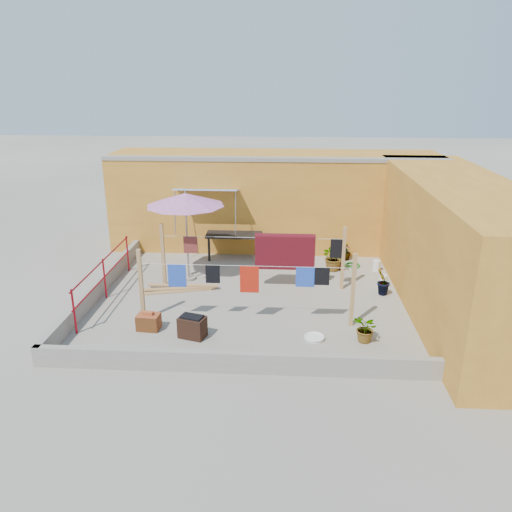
{
  "coord_description": "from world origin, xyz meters",
  "views": [
    {
      "loc": [
        0.9,
        -12.16,
        5.52
      ],
      "look_at": [
        0.14,
        0.3,
        1.09
      ],
      "focal_mm": 35.0,
      "sensor_mm": 36.0,
      "label": 1
    }
  ],
  "objects_px": {
    "brick_stack": "(149,322)",
    "water_jug_b": "(376,266)",
    "water_jug_a": "(383,280)",
    "patio_umbrella": "(185,200)",
    "white_basin": "(314,337)",
    "brazier": "(192,327)",
    "plant_back_a": "(334,257)",
    "outdoor_table": "(234,235)",
    "green_hose": "(352,265)"
  },
  "relations": [
    {
      "from": "brazier",
      "to": "plant_back_a",
      "type": "bearing_deg",
      "value": 51.41
    },
    {
      "from": "water_jug_b",
      "to": "green_hose",
      "type": "distance_m",
      "value": 0.77
    },
    {
      "from": "outdoor_table",
      "to": "water_jug_a",
      "type": "bearing_deg",
      "value": -25.03
    },
    {
      "from": "plant_back_a",
      "to": "outdoor_table",
      "type": "bearing_deg",
      "value": 163.36
    },
    {
      "from": "water_jug_b",
      "to": "patio_umbrella",
      "type": "bearing_deg",
      "value": -169.58
    },
    {
      "from": "water_jug_a",
      "to": "outdoor_table",
      "type": "bearing_deg",
      "value": 154.97
    },
    {
      "from": "brick_stack",
      "to": "green_hose",
      "type": "distance_m",
      "value": 6.94
    },
    {
      "from": "brazier",
      "to": "water_jug_a",
      "type": "relative_size",
      "value": 1.9
    },
    {
      "from": "patio_umbrella",
      "to": "brazier",
      "type": "relative_size",
      "value": 3.98
    },
    {
      "from": "outdoor_table",
      "to": "green_hose",
      "type": "relative_size",
      "value": 3.66
    },
    {
      "from": "water_jug_a",
      "to": "water_jug_b",
      "type": "xyz_separation_m",
      "value": [
        -0.0,
        1.15,
        0.01
      ]
    },
    {
      "from": "outdoor_table",
      "to": "plant_back_a",
      "type": "xyz_separation_m",
      "value": [
        3.16,
        -0.94,
        -0.33
      ]
    },
    {
      "from": "brick_stack",
      "to": "green_hose",
      "type": "relative_size",
      "value": 1.1
    },
    {
      "from": "outdoor_table",
      "to": "plant_back_a",
      "type": "distance_m",
      "value": 3.31
    },
    {
      "from": "outdoor_table",
      "to": "brazier",
      "type": "xyz_separation_m",
      "value": [
        -0.4,
        -5.4,
        -0.5
      ]
    },
    {
      "from": "brick_stack",
      "to": "brazier",
      "type": "relative_size",
      "value": 0.81
    },
    {
      "from": "brick_stack",
      "to": "white_basin",
      "type": "relative_size",
      "value": 1.17
    },
    {
      "from": "white_basin",
      "to": "plant_back_a",
      "type": "bearing_deg",
      "value": 79.72
    },
    {
      "from": "brick_stack",
      "to": "plant_back_a",
      "type": "distance_m",
      "value": 6.23
    },
    {
      "from": "white_basin",
      "to": "water_jug_b",
      "type": "relative_size",
      "value": 1.23
    },
    {
      "from": "white_basin",
      "to": "green_hose",
      "type": "xyz_separation_m",
      "value": [
        1.42,
        4.76,
        -0.01
      ]
    },
    {
      "from": "brazier",
      "to": "plant_back_a",
      "type": "distance_m",
      "value": 5.7
    },
    {
      "from": "brick_stack",
      "to": "white_basin",
      "type": "distance_m",
      "value": 3.86
    },
    {
      "from": "water_jug_a",
      "to": "green_hose",
      "type": "distance_m",
      "value": 1.65
    },
    {
      "from": "water_jug_a",
      "to": "patio_umbrella",
      "type": "bearing_deg",
      "value": 178.76
    },
    {
      "from": "brazier",
      "to": "water_jug_b",
      "type": "bearing_deg",
      "value": 42.64
    },
    {
      "from": "water_jug_a",
      "to": "plant_back_a",
      "type": "bearing_deg",
      "value": 138.78
    },
    {
      "from": "water_jug_b",
      "to": "brazier",
      "type": "bearing_deg",
      "value": -137.36
    },
    {
      "from": "brick_stack",
      "to": "water_jug_b",
      "type": "bearing_deg",
      "value": 35.03
    },
    {
      "from": "white_basin",
      "to": "water_jug_a",
      "type": "distance_m",
      "value": 3.87
    },
    {
      "from": "brick_stack",
      "to": "water_jug_b",
      "type": "distance_m",
      "value": 7.25
    },
    {
      "from": "brazier",
      "to": "plant_back_a",
      "type": "xyz_separation_m",
      "value": [
        3.55,
        4.45,
        0.17
      ]
    },
    {
      "from": "outdoor_table",
      "to": "green_hose",
      "type": "height_order",
      "value": "outdoor_table"
    },
    {
      "from": "outdoor_table",
      "to": "water_jug_a",
      "type": "distance_m",
      "value": 4.95
    },
    {
      "from": "brick_stack",
      "to": "water_jug_b",
      "type": "xyz_separation_m",
      "value": [
        5.94,
        4.16,
        -0.03
      ]
    },
    {
      "from": "brick_stack",
      "to": "green_hose",
      "type": "xyz_separation_m",
      "value": [
        5.26,
        4.52,
        -0.16
      ]
    },
    {
      "from": "green_hose",
      "to": "plant_back_a",
      "type": "bearing_deg",
      "value": -149.29
    },
    {
      "from": "outdoor_table",
      "to": "water_jug_a",
      "type": "relative_size",
      "value": 5.13
    },
    {
      "from": "water_jug_a",
      "to": "plant_back_a",
      "type": "distance_m",
      "value": 1.75
    },
    {
      "from": "patio_umbrella",
      "to": "water_jug_b",
      "type": "xyz_separation_m",
      "value": [
        5.59,
        1.03,
        -2.2
      ]
    },
    {
      "from": "white_basin",
      "to": "water_jug_b",
      "type": "height_order",
      "value": "water_jug_b"
    },
    {
      "from": "plant_back_a",
      "to": "brick_stack",
      "type": "bearing_deg",
      "value": -138.21
    },
    {
      "from": "brick_stack",
      "to": "white_basin",
      "type": "bearing_deg",
      "value": -3.63
    },
    {
      "from": "outdoor_table",
      "to": "plant_back_a",
      "type": "bearing_deg",
      "value": -16.64
    },
    {
      "from": "patio_umbrella",
      "to": "plant_back_a",
      "type": "xyz_separation_m",
      "value": [
        4.29,
        1.01,
        -1.94
      ]
    },
    {
      "from": "brazier",
      "to": "outdoor_table",
      "type": "bearing_deg",
      "value": 85.79
    },
    {
      "from": "brick_stack",
      "to": "plant_back_a",
      "type": "bearing_deg",
      "value": 41.79
    },
    {
      "from": "brick_stack",
      "to": "water_jug_a",
      "type": "xyz_separation_m",
      "value": [
        5.94,
        3.01,
        -0.04
      ]
    },
    {
      "from": "brazier",
      "to": "green_hose",
      "type": "distance_m",
      "value": 6.38
    },
    {
      "from": "patio_umbrella",
      "to": "outdoor_table",
      "type": "xyz_separation_m",
      "value": [
        1.14,
        1.96,
        -1.61
      ]
    }
  ]
}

